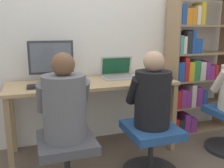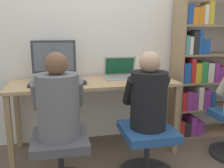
# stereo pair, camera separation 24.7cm
# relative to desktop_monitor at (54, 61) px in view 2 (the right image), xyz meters

# --- Properties ---
(ground_plane) EXTENTS (14.00, 14.00, 0.00)m
(ground_plane) POSITION_rel_desktop_monitor_xyz_m (0.39, -0.43, -0.98)
(ground_plane) COLOR brown
(wall_back) EXTENTS (10.00, 0.05, 2.60)m
(wall_back) POSITION_rel_desktop_monitor_xyz_m (0.39, 0.23, 0.32)
(wall_back) COLOR silver
(wall_back) RESTS_ON ground_plane
(desk) EXTENTS (1.72, 0.59, 0.77)m
(desk) POSITION_rel_desktop_monitor_xyz_m (0.39, -0.13, -0.30)
(desk) COLOR tan
(desk) RESTS_ON ground_plane
(desktop_monitor) EXTENTS (0.45, 0.20, 0.42)m
(desktop_monitor) POSITION_rel_desktop_monitor_xyz_m (0.00, 0.00, 0.00)
(desktop_monitor) COLOR #333338
(desktop_monitor) RESTS_ON desk
(laptop) EXTENTS (0.37, 0.27, 0.23)m
(laptop) POSITION_rel_desktop_monitor_xyz_m (0.72, -0.02, -0.16)
(laptop) COLOR #B7B7BC
(laptop) RESTS_ON desk
(keyboard) EXTENTS (0.45, 0.15, 0.03)m
(keyboard) POSITION_rel_desktop_monitor_xyz_m (-0.03, -0.22, -0.20)
(keyboard) COLOR #232326
(keyboard) RESTS_ON desk
(computer_mouse_by_keyboard) EXTENTS (0.06, 0.11, 0.04)m
(computer_mouse_by_keyboard) POSITION_rel_desktop_monitor_xyz_m (0.28, -0.23, -0.19)
(computer_mouse_by_keyboard) COLOR black
(computer_mouse_by_keyboard) RESTS_ON desk
(office_chair_left) EXTENTS (0.51, 0.51, 0.47)m
(office_chair_left) POSITION_rel_desktop_monitor_xyz_m (0.02, -0.74, -0.71)
(office_chair_left) COLOR #262628
(office_chair_left) RESTS_ON ground_plane
(office_chair_right) EXTENTS (0.51, 0.51, 0.47)m
(office_chair_right) POSITION_rel_desktop_monitor_xyz_m (0.77, -0.73, -0.71)
(office_chair_right) COLOR #262628
(office_chair_right) RESTS_ON ground_plane
(person_at_monitor) EXTENTS (0.41, 0.35, 0.67)m
(person_at_monitor) POSITION_rel_desktop_monitor_xyz_m (0.02, -0.73, -0.23)
(person_at_monitor) COLOR slate
(person_at_monitor) RESTS_ON office_chair_left
(person_at_laptop) EXTENTS (0.38, 0.33, 0.66)m
(person_at_laptop) POSITION_rel_desktop_monitor_xyz_m (0.77, -0.73, -0.23)
(person_at_laptop) COLOR black
(person_at_laptop) RESTS_ON office_chair_right
(bookshelf) EXTENTS (0.85, 0.30, 1.68)m
(bookshelf) POSITION_rel_desktop_monitor_xyz_m (1.71, 0.00, -0.18)
(bookshelf) COLOR #997A56
(bookshelf) RESTS_ON ground_plane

